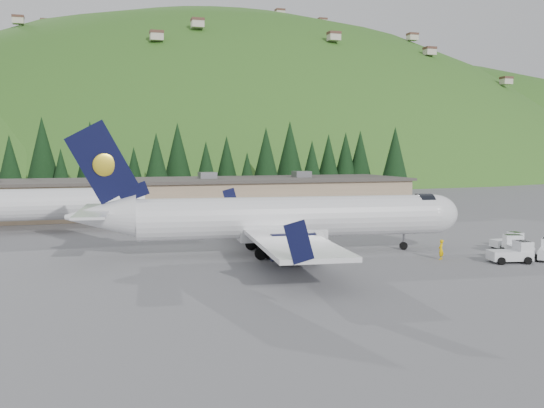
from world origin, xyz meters
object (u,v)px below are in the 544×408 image
Objects in this scene: baggage_tug_c at (516,247)px; terminal_building at (174,196)px; second_airliner at (18,204)px; ramp_worker at (441,250)px; airliner at (281,219)px; baggage_tug_b at (509,241)px; baggage_tug_a at (513,253)px.

terminal_building is (-23.64, 45.03, 1.84)m from baggage_tug_c.
second_airliner reaches higher than ramp_worker.
baggage_tug_b is (21.73, -3.63, -2.48)m from airliner.
baggage_tug_c is (43.56, -29.03, -2.54)m from second_airliner.
terminal_building is (19.91, 16.00, -0.70)m from second_airliner.
airliner is 38.09m from terminal_building.
second_airliner is 52.33m from baggage_tug_b.
baggage_tug_c is at bearing -62.30° from terminal_building.
baggage_tug_a is at bearing -124.57° from baggage_tug_b.
baggage_tug_b is at bearing -3.07° from airliner.
baggage_tug_a is 52.25m from terminal_building.
second_airliner is at bearing 152.60° from baggage_tug_b.
second_airliner is at bearing 73.96° from baggage_tug_c.
terminal_building is at bearing -107.53° from ramp_worker.
terminal_building is at bearing 38.78° from second_airliner.
airliner reaches higher than terminal_building.
baggage_tug_a is at bearing -23.62° from airliner.
airliner is 9.79× the size of baggage_tug_a.
baggage_tug_a is at bearing 111.02° from ramp_worker.
airliner is at bearing -42.50° from second_airliner.
airliner reaches higher than ramp_worker.
baggage_tug_a is (41.00, -31.78, -2.52)m from second_airliner.
baggage_tug_c is at bearing -33.68° from second_airliner.
terminal_building reaches higher than ramp_worker.
airliner is at bearing -66.72° from ramp_worker.
baggage_tug_a is at bearing -37.78° from second_airliner.
airliner is 22.17m from baggage_tug_b.
ramp_worker is (16.13, -44.73, -1.77)m from terminal_building.
baggage_tug_a is 0.05× the size of terminal_building.
baggage_tug_b is at bearing -29.21° from second_airliner.
terminal_building is (-25.70, 41.51, 1.94)m from baggage_tug_b.
baggage_tug_a reaches higher than baggage_tug_c.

